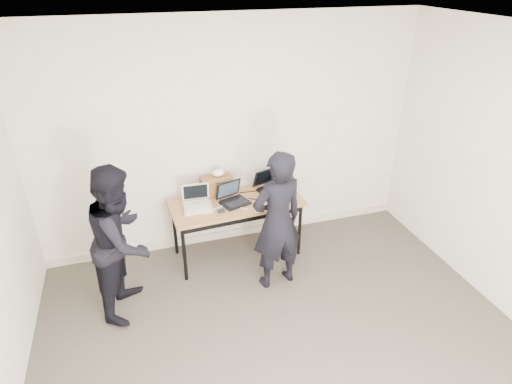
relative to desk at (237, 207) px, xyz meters
name	(u,v)px	position (x,y,z in m)	size (l,w,h in m)	color
room	(309,246)	(0.05, -1.85, 0.69)	(4.60, 4.60, 2.80)	#443C33
desk	(237,207)	(0.00, 0.00, 0.00)	(1.54, 0.74, 0.72)	olive
laptop_beige	(197,203)	(-0.45, 0.01, 0.11)	(0.32, 0.32, 0.25)	#BEB198
laptop_center	(233,198)	(-0.04, 0.02, 0.11)	(0.38, 0.37, 0.23)	black
laptop_right	(270,185)	(0.46, 0.19, 0.11)	(0.41, 0.40, 0.24)	black
leather_satchel	(216,186)	(-0.18, 0.23, 0.19)	(0.36, 0.18, 0.25)	brown
tissue	(218,173)	(-0.15, 0.23, 0.34)	(0.13, 0.10, 0.08)	white
equipment_box	(283,182)	(0.63, 0.19, 0.13)	(0.25, 0.21, 0.14)	black
power_brick	(221,211)	(-0.22, -0.17, 0.07)	(0.08, 0.05, 0.03)	black
cables	(241,202)	(0.04, -0.01, 0.06)	(1.15, 0.41, 0.01)	black
person_typist	(277,221)	(0.27, -0.62, 0.12)	(0.57, 0.37, 1.56)	black
person_observer	(122,240)	(-1.27, -0.50, 0.12)	(0.76, 0.59, 1.57)	black
baseboard	(234,233)	(0.05, 0.39, -0.61)	(4.50, 0.03, 0.10)	beige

